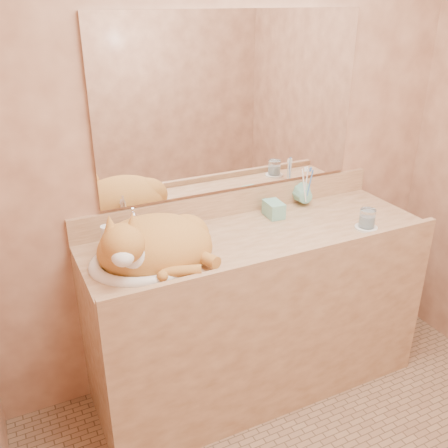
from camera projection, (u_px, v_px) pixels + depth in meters
name	position (u px, v px, depth m)	size (l,w,h in m)	color
wall_back	(233.00, 134.00, 2.32)	(2.40, 0.02, 2.50)	#905A41
vanity_counter	(257.00, 312.00, 2.44)	(1.60, 0.55, 0.85)	#8F6140
mirror	(234.00, 104.00, 2.26)	(1.30, 0.02, 0.80)	white
sink_basin	(148.00, 245.00, 2.01)	(0.48, 0.40, 0.15)	white
faucet	(135.00, 227.00, 2.16)	(0.04, 0.11, 0.15)	white
cat	(152.00, 243.00, 2.00)	(0.48, 0.39, 0.26)	#AF6A28
soap_dispenser	(280.00, 204.00, 2.37)	(0.08, 0.08, 0.17)	#73B9A3
toothbrush_cup	(306.00, 198.00, 2.53)	(0.11, 0.11, 0.11)	#73B9A3
toothbrushes	(307.00, 184.00, 2.49)	(0.04, 0.04, 0.22)	white
saucer	(366.00, 228.00, 2.32)	(0.11, 0.11, 0.01)	silver
water_glass	(367.00, 218.00, 2.30)	(0.07, 0.07, 0.09)	white
lotion_bottle	(107.00, 239.00, 2.09)	(0.05, 0.05, 0.12)	white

